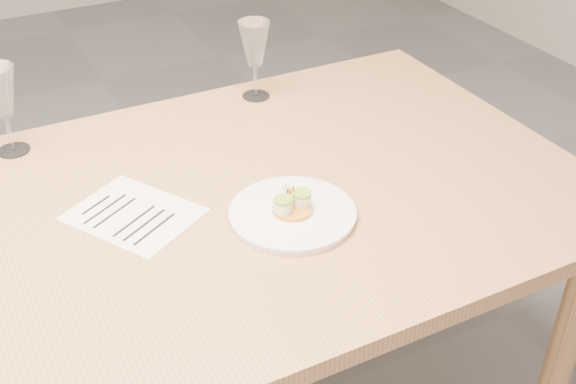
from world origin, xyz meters
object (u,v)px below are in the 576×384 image
dining_table (36,280)px  recipe_sheet (134,214)px  dinner_plate (293,212)px  wine_glass_2 (0,94)px  wine_glass_3 (255,45)px

dining_table → recipe_sheet: bearing=7.9°
dining_table → recipe_sheet: (0.22, 0.03, 0.07)m
dinner_plate → wine_glass_2: (-0.46, 0.54, 0.14)m
dining_table → wine_glass_2: wine_glass_2 is taller
dinner_plate → wine_glass_2: 0.72m
dining_table → wine_glass_3: bearing=31.2°
dinner_plate → recipe_sheet: dinner_plate is taller
wine_glass_2 → wine_glass_3: size_ratio=1.02×
recipe_sheet → wine_glass_2: wine_glass_2 is taller
recipe_sheet → wine_glass_3: wine_glass_3 is taller
dinner_plate → recipe_sheet: 0.33m
dinner_plate → wine_glass_2: size_ratio=1.23×
wine_glass_3 → wine_glass_2: bearing=179.9°
dining_table → dinner_plate: dinner_plate is taller
wine_glass_2 → wine_glass_3: wine_glass_2 is taller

